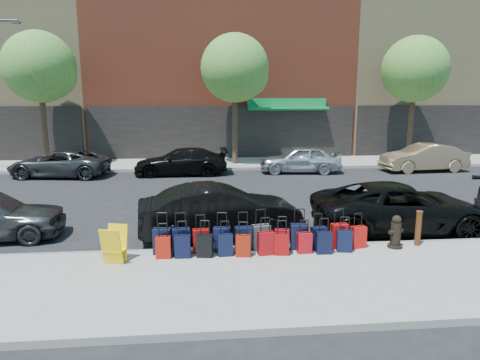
{
  "coord_description": "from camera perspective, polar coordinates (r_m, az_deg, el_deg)",
  "views": [
    {
      "loc": [
        -1.55,
        -14.98,
        3.99
      ],
      "look_at": [
        -0.26,
        -1.5,
        1.32
      ],
      "focal_mm": 32.0,
      "sensor_mm": 36.0,
      "label": 1
    }
  ],
  "objects": [
    {
      "name": "sidewalk_near",
      "position": [
        9.47,
        4.56,
        -13.32
      ],
      "size": [
        60.0,
        4.0,
        0.15
      ],
      "primitive_type": "cube",
      "color": "gray",
      "rests_on": "ground"
    },
    {
      "name": "suitcase_front_1",
      "position": [
        10.75,
        -7.85,
        -8.06
      ],
      "size": [
        0.45,
        0.28,
        1.03
      ],
      "rotation": [
        0.0,
        0.0,
        0.12
      ],
      "color": "black",
      "rests_on": "sidewalk_near"
    },
    {
      "name": "suitcase_back_7",
      "position": [
        10.84,
        8.58,
        -8.26
      ],
      "size": [
        0.36,
        0.22,
        0.84
      ],
      "rotation": [
        0.0,
        0.0,
        0.04
      ],
      "color": "#A00A14",
      "rests_on": "sidewalk_near"
    },
    {
      "name": "car_far_1",
      "position": [
        22.14,
        -7.87,
        2.45
      ],
      "size": [
        4.75,
        1.95,
        1.38
      ],
      "primitive_type": "imported",
      "rotation": [
        0.0,
        0.0,
        -1.57
      ],
      "color": "black",
      "rests_on": "ground"
    },
    {
      "name": "suitcase_back_3",
      "position": [
        10.55,
        -1.99,
        -8.64
      ],
      "size": [
        0.38,
        0.23,
        0.87
      ],
      "rotation": [
        0.0,
        0.0,
        0.06
      ],
      "color": "black",
      "rests_on": "sidewalk_near"
    },
    {
      "name": "suitcase_front_9",
      "position": [
        11.35,
        13.1,
        -7.24
      ],
      "size": [
        0.45,
        0.28,
        1.02
      ],
      "rotation": [
        0.0,
        0.0,
        0.12
      ],
      "color": "#A90B0A",
      "rests_on": "sidewalk_near"
    },
    {
      "name": "sidewalk_far",
      "position": [
        25.34,
        -1.9,
        2.24
      ],
      "size": [
        60.0,
        4.0,
        0.15
      ],
      "primitive_type": "cube",
      "color": "gray",
      "rests_on": "ground"
    },
    {
      "name": "ground",
      "position": [
        15.58,
        0.42,
        -3.7
      ],
      "size": [
        120.0,
        120.0,
        0.0
      ],
      "primitive_type": "plane",
      "color": "black",
      "rests_on": "ground"
    },
    {
      "name": "suitcase_back_0",
      "position": [
        10.56,
        -10.18,
        -8.83
      ],
      "size": [
        0.36,
        0.22,
        0.86
      ],
      "rotation": [
        0.0,
        0.0,
        -0.02
      ],
      "color": "#A4150A",
      "rests_on": "sidewalk_near"
    },
    {
      "name": "suitcase_front_4",
      "position": [
        10.84,
        0.47,
        -7.85
      ],
      "size": [
        0.44,
        0.27,
        1.0
      ],
      "rotation": [
        0.0,
        0.0,
        0.12
      ],
      "color": "black",
      "rests_on": "sidewalk_near"
    },
    {
      "name": "curb_near",
      "position": [
        11.32,
        2.77,
        -9.12
      ],
      "size": [
        60.0,
        0.08,
        0.15
      ],
      "primitive_type": "cube",
      "color": "gray",
      "rests_on": "ground"
    },
    {
      "name": "suitcase_back_6",
      "position": [
        10.66,
        5.57,
        -8.5
      ],
      "size": [
        0.39,
        0.26,
        0.86
      ],
      "rotation": [
        0.0,
        0.0,
        -0.16
      ],
      "color": "maroon",
      "rests_on": "sidewalk_near"
    },
    {
      "name": "suitcase_front_8",
      "position": [
        11.17,
        10.42,
        -7.58
      ],
      "size": [
        0.41,
        0.27,
        0.92
      ],
      "rotation": [
        0.0,
        0.0,
        0.16
      ],
      "color": "black",
      "rests_on": "sidewalk_near"
    },
    {
      "name": "tree_left",
      "position": [
        25.89,
        -24.88,
        13.28
      ],
      "size": [
        3.8,
        3.8,
        7.27
      ],
      "color": "black",
      "rests_on": "sidewalk_far"
    },
    {
      "name": "suitcase_back_5",
      "position": [
        10.63,
        3.45,
        -8.39
      ],
      "size": [
        0.41,
        0.27,
        0.93
      ],
      "rotation": [
        0.0,
        0.0,
        0.12
      ],
      "color": "maroon",
      "rests_on": "sidewalk_near"
    },
    {
      "name": "display_rack",
      "position": [
        10.49,
        -16.41,
        -8.32
      ],
      "size": [
        0.61,
        0.64,
        0.87
      ],
      "rotation": [
        0.0,
        0.0,
        -0.26
      ],
      "color": "yellow",
      "rests_on": "sidewalk_near"
    },
    {
      "name": "car_near_1",
      "position": [
        12.2,
        -2.64,
        -4.25
      ],
      "size": [
        4.77,
        2.2,
        1.51
      ],
      "primitive_type": "imported",
      "rotation": [
        0.0,
        0.0,
        1.7
      ],
      "color": "black",
      "rests_on": "ground"
    },
    {
      "name": "car_far_3",
      "position": [
        25.0,
        23.28,
        2.77
      ],
      "size": [
        4.62,
        1.88,
        1.49
      ],
      "primitive_type": "imported",
      "rotation": [
        0.0,
        0.0,
        -1.5
      ],
      "color": "tan",
      "rests_on": "ground"
    },
    {
      "name": "suitcase_back_1",
      "position": [
        10.52,
        -7.67,
        -8.75
      ],
      "size": [
        0.38,
        0.23,
        0.9
      ],
      "rotation": [
        0.0,
        0.0,
        -0.03
      ],
      "color": "black",
      "rests_on": "sidewalk_near"
    },
    {
      "name": "building_center",
      "position": [
        33.55,
        -2.93,
        21.41
      ],
      "size": [
        17.0,
        12.85,
        20.0
      ],
      "color": "brown",
      "rests_on": "ground"
    },
    {
      "name": "building_right",
      "position": [
        37.68,
        23.55,
        17.86
      ],
      "size": [
        15.0,
        12.12,
        18.0
      ],
      "color": "#93825A",
      "rests_on": "ground"
    },
    {
      "name": "tree_right",
      "position": [
        27.61,
        22.54,
        13.26
      ],
      "size": [
        3.8,
        3.8,
        7.27
      ],
      "color": "black",
      "rests_on": "sidewalk_far"
    },
    {
      "name": "suitcase_back_4",
      "position": [
        10.51,
        0.44,
        -8.75
      ],
      "size": [
        0.39,
        0.26,
        0.86
      ],
      "rotation": [
        0.0,
        0.0,
        -0.16
      ],
      "color": "maroon",
      "rests_on": "sidewalk_near"
    },
    {
      "name": "car_far_0",
      "position": [
        23.24,
        -22.95,
        2.06
      ],
      "size": [
        5.14,
        2.89,
        1.36
      ],
      "primitive_type": "imported",
      "rotation": [
        0.0,
        0.0,
        -1.71
      ],
      "color": "#353537",
      "rests_on": "ground"
    },
    {
      "name": "car_far_2",
      "position": [
        22.78,
        8.03,
        2.79
      ],
      "size": [
        4.42,
        2.14,
        1.45
      ],
      "primitive_type": "imported",
      "rotation": [
        0.0,
        0.0,
        -1.67
      ],
      "color": "silver",
      "rests_on": "ground"
    },
    {
      "name": "suitcase_back_9",
      "position": [
        11.12,
        13.74,
        -7.88
      ],
      "size": [
        0.41,
        0.28,
        0.89
      ],
      "rotation": [
        0.0,
        0.0,
        -0.18
      ],
      "color": "black",
      "rests_on": "sidewalk_near"
    },
    {
      "name": "suitcase_front_7",
      "position": [
        11.06,
        7.89,
        -7.49
      ],
      "size": [
        0.46,
        0.29,
        1.05
      ],
      "rotation": [
        0.0,
        0.0,
        -0.11
      ],
      "color": "black",
      "rests_on": "sidewalk_near"
    },
    {
      "name": "suitcase_front_5",
      "position": [
        10.91,
        2.84,
        -7.65
      ],
      "size": [
        0.47,
        0.31,
        1.05
      ],
      "rotation": [
        0.0,
        0.0,
        0.18
      ],
      "color": "#3C3B41",
      "rests_on": "sidewalk_near"
    },
    {
      "name": "suitcase_back_8",
      "position": [
        10.88,
        11.12,
        -8.19
      ],
      "size": [
        0.38,
        0.23,
        0.89
      ],
      "rotation": [
        0.0,
        0.0,
        -0.04
      ],
      "color": "black",
      "rests_on": "sidewalk_near"
    },
    {
      "name": "curb_far",
      "position": [
        23.35,
        -1.58,
        1.48
      ],
      "size": [
        60.0,
        0.08,
        0.15
      ],
      "primitive_type": "cube",
      "color": "gray",
      "rests_on": "ground"
    },
    {
      "name": "suitcase_back_2",
      "position": [
        10.5,
        -4.74,
        -8.7
      ],
      "size": [
        0.41,
        0.28,
        0.91
      ],
      "rotation": [
        0.0,
        0.0,
        -0.17
      ],
      "color": "black",
      "rests_on": "sidewalk_near"
    },
    {
      "name": "bollard",
      "position": [
        12.11,
        22.68,
        -5.89
      ],
      "size": [
        0.17,
        0.17,
        0.92
      ],
      "color": "#38190C",
      "rests_on": "sidewalk_near"
    },
    {
      "name": "suitcase_front_6",
      "position": [
        10.94,
        5.62,
        -7.94
      ],
      "size": [
        0.4,
        0.27,
        0.88
      ],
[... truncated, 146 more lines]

